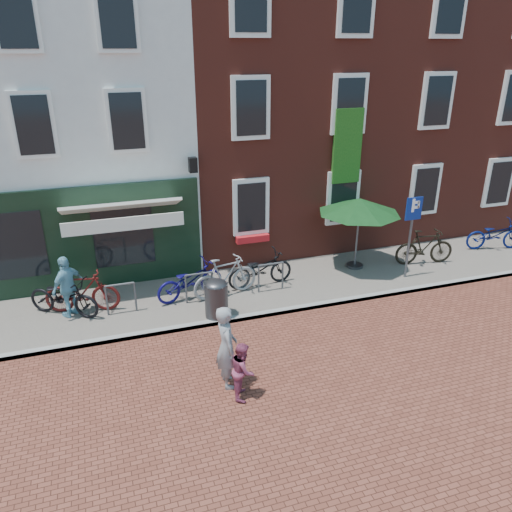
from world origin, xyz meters
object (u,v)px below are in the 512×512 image
object	(u,v)px
litter_bin	(216,296)
bicycle_3	(225,277)
parking_sign	(412,223)
cafe_person	(68,286)
woman	(226,347)
bicycle_5	(425,247)
bicycle_4	(260,269)
bicycle_6	(495,234)
bicycle_0	(64,297)
boy	(243,370)
parasol	(360,203)
bicycle_1	(82,292)
bicycle_2	(190,280)

from	to	relation	value
litter_bin	bicycle_3	distance (m)	1.13
parking_sign	cafe_person	size ratio (longest dim) A/B	1.52
woman	bicycle_5	size ratio (longest dim) A/B	0.95
bicycle_4	bicycle_6	distance (m)	8.26
bicycle_0	bicycle_3	distance (m)	4.11
bicycle_0	bicycle_6	world-z (taller)	same
parking_sign	bicycle_3	xyz separation A→B (m)	(-5.31, 0.53, -1.10)
parking_sign	bicycle_0	xyz separation A→B (m)	(-9.41, 0.77, -1.16)
parking_sign	boy	world-z (taller)	parking_sign
parasol	boy	xyz separation A→B (m)	(-4.98, -4.62, -1.54)
parking_sign	woman	size ratio (longest dim) A/B	1.37
bicycle_6	bicycle_1	bearing A→B (deg)	104.42
bicycle_0	bicycle_3	xyz separation A→B (m)	(4.10, -0.24, 0.06)
litter_bin	boy	bearing A→B (deg)	-94.33
parasol	bicycle_0	xyz separation A→B (m)	(-8.36, -0.34, -1.53)
parking_sign	bicycle_2	size ratio (longest dim) A/B	1.27
bicycle_3	bicycle_5	world-z (taller)	same
bicycle_0	woman	bearing A→B (deg)	-107.23
cafe_person	bicycle_2	size ratio (longest dim) A/B	0.83
boy	bicycle_1	size ratio (longest dim) A/B	0.64
woman	bicycle_5	world-z (taller)	woman
litter_bin	bicycle_3	size ratio (longest dim) A/B	0.57
boy	bicycle_6	world-z (taller)	boy
bicycle_2	parasol	bearing A→B (deg)	-102.25
bicycle_2	boy	bearing A→B (deg)	166.00
woman	cafe_person	bearing A→B (deg)	40.23
parasol	bicycle_5	bearing A→B (deg)	-12.04
woman	bicycle_0	xyz separation A→B (m)	(-3.17, 3.83, -0.28)
parasol	bicycle_2	distance (m)	5.42
bicycle_2	bicycle_5	size ratio (longest dim) A/B	1.03
boy	bicycle_5	distance (m)	8.24
parking_sign	bicycle_6	bearing A→B (deg)	13.62
bicycle_2	bicycle_5	world-z (taller)	bicycle_5
boy	bicycle_5	size ratio (longest dim) A/B	0.64
bicycle_3	bicycle_6	xyz separation A→B (m)	(9.35, 0.45, -0.06)
bicycle_6	bicycle_4	bearing A→B (deg)	104.84
litter_bin	bicycle_6	xyz separation A→B (m)	(9.85, 1.46, -0.04)
bicycle_0	parasol	bearing A→B (deg)	-54.52
litter_bin	boy	size ratio (longest dim) A/B	0.89
litter_bin	bicycle_2	size ratio (longest dim) A/B	0.55
bicycle_1	bicycle_6	world-z (taller)	bicycle_1
bicycle_5	parking_sign	bearing A→B (deg)	131.53
litter_bin	bicycle_0	size ratio (longest dim) A/B	0.55
boy	bicycle_4	size ratio (longest dim) A/B	0.62
parking_sign	bicycle_5	size ratio (longest dim) A/B	1.30
parasol	bicycle_4	distance (m)	3.53
woman	bicycle_1	world-z (taller)	woman
bicycle_2	bicycle_5	bearing A→B (deg)	-107.07
litter_bin	woman	distance (m)	2.62
bicycle_3	bicycle_4	bearing A→B (deg)	-86.37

